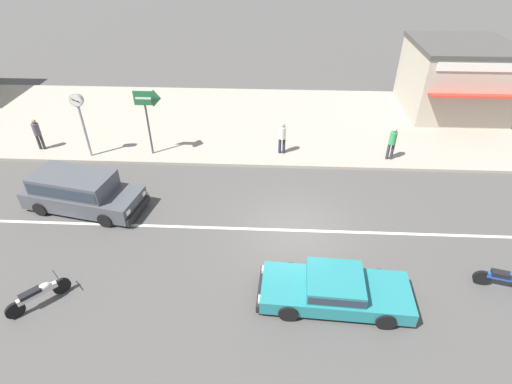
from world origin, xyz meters
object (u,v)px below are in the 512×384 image
motorcycle_0 (505,279)px  pedestrian_near_clock (392,141)px  pedestrian_far_end (37,132)px  shopfront_corner_warung (456,78)px  sedan_teal_0 (334,289)px  motorcycle_1 (38,294)px  minivan_dark_grey_1 (79,190)px  street_clock (79,110)px  arrow_signboard (154,102)px  pedestrian_by_shop (282,136)px

motorcycle_0 → pedestrian_near_clock: bearing=103.2°
motorcycle_0 → pedestrian_far_end: 21.02m
motorcycle_0 → shopfront_corner_warung: (3.00, 14.22, 1.73)m
sedan_teal_0 → motorcycle_1: sedan_teal_0 is taller
minivan_dark_grey_1 → motorcycle_1: minivan_dark_grey_1 is taller
motorcycle_1 → minivan_dark_grey_1: bearing=98.0°
motorcycle_0 → street_clock: size_ratio=0.55×
pedestrian_near_clock → shopfront_corner_warung: size_ratio=0.28×
arrow_signboard → pedestrian_near_clock: (11.23, 0.03, -1.78)m
sedan_teal_0 → pedestrian_near_clock: (3.67, 8.80, 0.60)m
shopfront_corner_warung → motorcycle_0: bearing=-101.9°
street_clock → pedestrian_by_shop: bearing=4.4°
street_clock → pedestrian_near_clock: bearing=1.5°
arrow_signboard → pedestrian_near_clock: bearing=0.1°
pedestrian_far_end → shopfront_corner_warung: shopfront_corner_warung is taller
sedan_teal_0 → pedestrian_near_clock: bearing=67.4°
pedestrian_far_end → shopfront_corner_warung: size_ratio=0.27×
street_clock → shopfront_corner_warung: size_ratio=0.53×
motorcycle_1 → pedestrian_far_end: pedestrian_far_end is taller
motorcycle_1 → street_clock: street_clock is taller
sedan_teal_0 → pedestrian_by_shop: 9.30m
arrow_signboard → pedestrian_near_clock: 11.37m
street_clock → arrow_signboard: size_ratio=0.98×
sedan_teal_0 → pedestrian_by_shop: bearing=99.8°
shopfront_corner_warung → arrow_signboard: bearing=-158.9°
arrow_signboard → pedestrian_far_end: bearing=178.3°
sedan_teal_0 → pedestrian_far_end: size_ratio=2.94×
minivan_dark_grey_1 → motorcycle_1: size_ratio=3.44×
street_clock → arrow_signboard: (3.49, 0.35, 0.36)m
minivan_dark_grey_1 → pedestrian_far_end: size_ratio=3.12×
motorcycle_1 → pedestrian_near_clock: bearing=36.2°
street_clock → pedestrian_near_clock: 14.79m
minivan_dark_grey_1 → motorcycle_0: bearing=-13.3°
pedestrian_by_shop → pedestrian_near_clock: bearing=-3.7°
motorcycle_0 → motorcycle_1: bearing=-174.8°
minivan_dark_grey_1 → pedestrian_near_clock: bearing=17.9°
street_clock → arrow_signboard: 3.52m
pedestrian_far_end → pedestrian_near_clock: bearing=-0.5°
street_clock → arrow_signboard: bearing=5.8°
sedan_teal_0 → motorcycle_0: (5.55, 0.79, -0.12)m
arrow_signboard → pedestrian_by_shop: size_ratio=2.00×
street_clock → pedestrian_near_clock: size_ratio=1.91×
street_clock → pedestrian_near_clock: street_clock is taller
motorcycle_0 → pedestrian_near_clock: 8.27m
shopfront_corner_warung → pedestrian_far_end: bearing=-164.9°
motorcycle_0 → street_clock: (-16.60, 7.64, 2.13)m
motorcycle_0 → arrow_signboard: size_ratio=0.54×
street_clock → pedestrian_by_shop: size_ratio=1.96×
minivan_dark_grey_1 → arrow_signboard: size_ratio=1.54×
pedestrian_by_shop → shopfront_corner_warung: shopfront_corner_warung is taller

